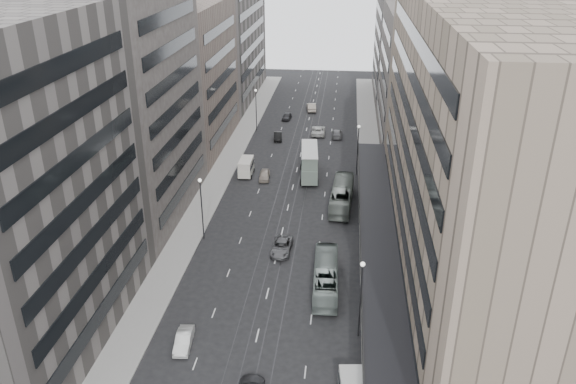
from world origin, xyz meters
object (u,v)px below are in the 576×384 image
at_px(panel_van, 246,167).
at_px(sedan_1, 184,340).
at_px(bus_near, 326,277).
at_px(double_decker, 309,162).
at_px(bus_far, 342,195).
at_px(sedan_2, 282,247).

xyz_separation_m(panel_van, sedan_1, (1.23, -40.96, -0.86)).
bearing_deg(bus_near, double_decker, -84.15).
bearing_deg(double_decker, sedan_1, -106.60).
relative_size(bus_near, panel_van, 2.46).
height_order(bus_far, panel_van, bus_far).
distance_m(sedan_1, sedan_2, 19.42).
bearing_deg(sedan_1, panel_van, 86.80).
xyz_separation_m(bus_far, panel_van, (-15.39, 9.37, -0.10)).
relative_size(sedan_1, sedan_2, 0.80).
bearing_deg(sedan_2, double_decker, 88.66).
xyz_separation_m(bus_near, bus_far, (1.34, 20.74, 0.11)).
bearing_deg(sedan_1, sedan_2, 63.54).
height_order(double_decker, sedan_2, double_decker).
distance_m(bus_near, panel_van, 33.22).
xyz_separation_m(bus_far, sedan_2, (-7.03, -13.53, -0.92)).
relative_size(bus_near, bus_far, 0.93).
height_order(panel_van, sedan_1, panel_van).
bearing_deg(panel_van, bus_near, -65.72).
bearing_deg(panel_van, double_decker, 1.39).
bearing_deg(sedan_2, panel_van, 112.92).
distance_m(panel_van, sedan_1, 40.99).
xyz_separation_m(sedan_1, sedan_2, (7.13, 18.07, 0.03)).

